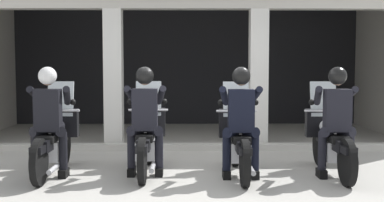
{
  "coord_description": "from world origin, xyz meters",
  "views": [
    {
      "loc": [
        -0.1,
        -7.85,
        1.67
      ],
      "look_at": [
        0.0,
        0.01,
        1.06
      ],
      "focal_mm": 48.64,
      "sensor_mm": 36.0,
      "label": 1
    }
  ],
  "objects_px": {
    "motorcycle_center_right": "(239,140)",
    "motorcycle_far_right": "(331,140)",
    "motorcycle_far_left": "(54,140)",
    "motorcycle_center_left": "(147,139)",
    "police_officer_far_left": "(49,112)",
    "police_officer_center_right": "(241,113)",
    "police_officer_center_left": "(145,112)",
    "police_officer_far_right": "(337,112)"
  },
  "relations": [
    {
      "from": "motorcycle_center_right",
      "to": "motorcycle_far_right",
      "type": "bearing_deg",
      "value": -4.38
    },
    {
      "from": "motorcycle_far_left",
      "to": "motorcycle_center_left",
      "type": "bearing_deg",
      "value": 6.94
    },
    {
      "from": "police_officer_far_left",
      "to": "police_officer_center_right",
      "type": "distance_m",
      "value": 2.73
    },
    {
      "from": "police_officer_center_left",
      "to": "police_officer_center_right",
      "type": "bearing_deg",
      "value": -7.74
    },
    {
      "from": "police_officer_far_left",
      "to": "police_officer_center_right",
      "type": "relative_size",
      "value": 1.0
    },
    {
      "from": "motorcycle_center_right",
      "to": "motorcycle_far_right",
      "type": "relative_size",
      "value": 1.0
    },
    {
      "from": "police_officer_center_right",
      "to": "police_officer_far_right",
      "type": "bearing_deg",
      "value": -4.38
    },
    {
      "from": "police_officer_far_left",
      "to": "motorcycle_far_right",
      "type": "xyz_separation_m",
      "value": [
        4.1,
        0.22,
        -0.44
      ]
    },
    {
      "from": "police_officer_far_left",
      "to": "police_officer_center_left",
      "type": "height_order",
      "value": "same"
    },
    {
      "from": "police_officer_center_left",
      "to": "police_officer_center_right",
      "type": "relative_size",
      "value": 1.0
    },
    {
      "from": "motorcycle_far_right",
      "to": "police_officer_far_right",
      "type": "distance_m",
      "value": 0.52
    },
    {
      "from": "police_officer_center_left",
      "to": "motorcycle_far_right",
      "type": "bearing_deg",
      "value": 2.66
    },
    {
      "from": "police_officer_far_left",
      "to": "motorcycle_center_right",
      "type": "height_order",
      "value": "police_officer_far_left"
    },
    {
      "from": "motorcycle_far_left",
      "to": "police_officer_center_left",
      "type": "height_order",
      "value": "police_officer_center_left"
    },
    {
      "from": "police_officer_center_right",
      "to": "police_officer_far_left",
      "type": "bearing_deg",
      "value": 172.2
    },
    {
      "from": "motorcycle_far_left",
      "to": "motorcycle_far_right",
      "type": "distance_m",
      "value": 4.1
    },
    {
      "from": "motorcycle_center_left",
      "to": "police_officer_center_left",
      "type": "xyz_separation_m",
      "value": [
        -0.0,
        -0.28,
        0.44
      ]
    },
    {
      "from": "motorcycle_far_left",
      "to": "police_officer_far_right",
      "type": "height_order",
      "value": "police_officer_far_right"
    },
    {
      "from": "police_officer_center_right",
      "to": "police_officer_far_right",
      "type": "xyz_separation_m",
      "value": [
        1.37,
        0.03,
        0.0
      ]
    },
    {
      "from": "police_officer_center_left",
      "to": "police_officer_center_right",
      "type": "distance_m",
      "value": 1.38
    },
    {
      "from": "police_officer_far_right",
      "to": "motorcycle_center_right",
      "type": "bearing_deg",
      "value": 163.33
    },
    {
      "from": "motorcycle_center_left",
      "to": "police_officer_center_left",
      "type": "distance_m",
      "value": 0.52
    },
    {
      "from": "motorcycle_far_left",
      "to": "police_officer_center_left",
      "type": "bearing_deg",
      "value": -4.9
    },
    {
      "from": "motorcycle_far_left",
      "to": "police_officer_center_right",
      "type": "bearing_deg",
      "value": -4.52
    },
    {
      "from": "motorcycle_center_right",
      "to": "police_officer_center_right",
      "type": "relative_size",
      "value": 1.29
    },
    {
      "from": "motorcycle_center_right",
      "to": "police_officer_far_right",
      "type": "distance_m",
      "value": 1.45
    },
    {
      "from": "police_officer_center_right",
      "to": "motorcycle_far_right",
      "type": "height_order",
      "value": "police_officer_center_right"
    },
    {
      "from": "police_officer_center_right",
      "to": "motorcycle_far_right",
      "type": "xyz_separation_m",
      "value": [
        1.37,
        0.32,
        -0.44
      ]
    },
    {
      "from": "police_officer_center_left",
      "to": "motorcycle_center_right",
      "type": "distance_m",
      "value": 1.44
    },
    {
      "from": "police_officer_center_left",
      "to": "motorcycle_far_right",
      "type": "height_order",
      "value": "police_officer_center_left"
    },
    {
      "from": "police_officer_center_right",
      "to": "motorcycle_far_left",
      "type": "bearing_deg",
      "value": 166.3
    },
    {
      "from": "motorcycle_far_left",
      "to": "police_officer_center_right",
      "type": "height_order",
      "value": "police_officer_center_right"
    },
    {
      "from": "motorcycle_far_left",
      "to": "police_officer_far_left",
      "type": "bearing_deg",
      "value": -86.83
    },
    {
      "from": "police_officer_center_left",
      "to": "motorcycle_far_right",
      "type": "relative_size",
      "value": 0.78
    },
    {
      "from": "motorcycle_center_left",
      "to": "police_officer_center_right",
      "type": "distance_m",
      "value": 1.51
    },
    {
      "from": "police_officer_center_left",
      "to": "police_officer_far_right",
      "type": "height_order",
      "value": "same"
    },
    {
      "from": "motorcycle_center_left",
      "to": "motorcycle_center_right",
      "type": "distance_m",
      "value": 1.38
    },
    {
      "from": "police_officer_far_left",
      "to": "police_officer_center_left",
      "type": "relative_size",
      "value": 1.0
    },
    {
      "from": "police_officer_far_left",
      "to": "motorcycle_far_right",
      "type": "height_order",
      "value": "police_officer_far_left"
    },
    {
      "from": "police_officer_center_left",
      "to": "motorcycle_far_right",
      "type": "xyz_separation_m",
      "value": [
        2.73,
        0.14,
        -0.44
      ]
    },
    {
      "from": "police_officer_far_right",
      "to": "motorcycle_far_right",
      "type": "bearing_deg",
      "value": 83.49
    },
    {
      "from": "motorcycle_far_right",
      "to": "police_officer_center_right",
      "type": "bearing_deg",
      "value": -173.22
    }
  ]
}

